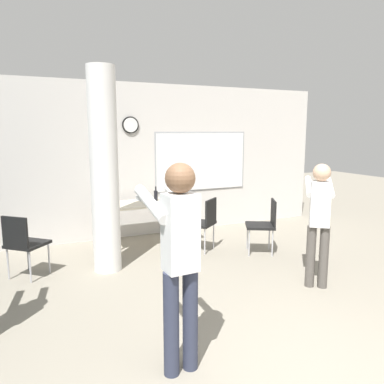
% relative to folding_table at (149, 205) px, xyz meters
% --- Properties ---
extents(wall_back, '(8.00, 0.15, 2.80)m').
position_rel_folding_table_xyz_m(wall_back, '(-0.09, 0.66, 0.71)').
color(wall_back, silver).
rests_on(wall_back, ground_plane).
extents(support_pillar, '(0.38, 0.38, 2.80)m').
position_rel_folding_table_xyz_m(support_pillar, '(-0.92, -0.92, 0.71)').
color(support_pillar, white).
rests_on(support_pillar, ground_plane).
extents(folding_table, '(1.53, 0.74, 0.74)m').
position_rel_folding_table_xyz_m(folding_table, '(0.00, 0.00, 0.00)').
color(folding_table, beige).
rests_on(folding_table, ground_plane).
extents(bottle_on_table, '(0.07, 0.07, 0.25)m').
position_rel_folding_table_xyz_m(bottle_on_table, '(0.16, 0.09, 0.15)').
color(bottle_on_table, black).
rests_on(bottle_on_table, folding_table).
extents(chair_mid_room, '(0.60, 0.60, 0.87)m').
position_rel_folding_table_xyz_m(chair_mid_room, '(1.53, -1.23, -0.18)').
color(chair_mid_room, black).
rests_on(chair_mid_room, ground_plane).
extents(chair_near_pillar, '(0.62, 0.62, 0.87)m').
position_rel_folding_table_xyz_m(chair_near_pillar, '(-1.98, -0.78, -0.18)').
color(chair_near_pillar, black).
rests_on(chair_near_pillar, ground_plane).
extents(chair_table_right, '(0.62, 0.62, 0.87)m').
position_rel_folding_table_xyz_m(chair_table_right, '(0.69, -0.72, -0.18)').
color(chair_table_right, black).
rests_on(chair_table_right, ground_plane).
extents(person_playing_front, '(0.41, 0.66, 1.71)m').
position_rel_folding_table_xyz_m(person_playing_front, '(-0.85, -3.42, 0.32)').
color(person_playing_front, '#2D3347').
rests_on(person_playing_front, ground_plane).
extents(person_playing_side, '(0.57, 0.63, 1.56)m').
position_rel_folding_table_xyz_m(person_playing_side, '(1.37, -2.58, 0.23)').
color(person_playing_side, '#514C47').
rests_on(person_playing_side, ground_plane).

